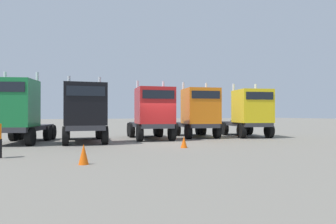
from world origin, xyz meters
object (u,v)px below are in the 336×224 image
at_px(semi_truck_orange, 198,112).
at_px(traffic_cone_mid, 84,154).
at_px(semi_truck_green, 17,111).
at_px(semi_truck_yellow, 249,112).
at_px(traffic_cone_near, 184,142).
at_px(semi_truck_red, 153,113).
at_px(semi_truck_black, 85,112).

height_order(semi_truck_orange, traffic_cone_mid, semi_truck_orange).
height_order(semi_truck_green, semi_truck_yellow, semi_truck_green).
xyz_separation_m(semi_truck_orange, traffic_cone_near, (-4.06, -5.95, -1.65)).
height_order(traffic_cone_near, traffic_cone_mid, traffic_cone_mid).
relative_size(semi_truck_green, semi_truck_orange, 1.03).
bearing_deg(semi_truck_red, semi_truck_green, -82.97).
bearing_deg(semi_truck_green, semi_truck_orange, 108.60).
height_order(semi_truck_red, semi_truck_orange, semi_truck_orange).
bearing_deg(semi_truck_green, traffic_cone_near, 73.24).
distance_m(semi_truck_red, semi_truck_orange, 3.93).
height_order(semi_truck_black, traffic_cone_mid, semi_truck_black).
xyz_separation_m(semi_truck_black, traffic_cone_mid, (-1.07, -8.22, -1.53)).
bearing_deg(semi_truck_yellow, traffic_cone_mid, -45.13).
bearing_deg(traffic_cone_mid, traffic_cone_near, 31.58).
xyz_separation_m(semi_truck_orange, semi_truck_yellow, (3.96, -0.98, -0.02)).
bearing_deg(traffic_cone_mid, semi_truck_yellow, 31.69).
relative_size(semi_truck_red, semi_truck_orange, 1.03).
bearing_deg(traffic_cone_mid, semi_truck_orange, 44.19).
height_order(semi_truck_orange, semi_truck_yellow, semi_truck_orange).
height_order(semi_truck_green, semi_truck_black, semi_truck_green).
bearing_deg(semi_truck_black, semi_truck_yellow, 96.18).
distance_m(semi_truck_black, semi_truck_orange, 8.68).
xyz_separation_m(semi_truck_red, semi_truck_yellow, (7.86, -0.49, 0.05)).
height_order(semi_truck_red, semi_truck_yellow, semi_truck_yellow).
xyz_separation_m(semi_truck_black, semi_truck_yellow, (12.55, 0.20, 0.04)).
bearing_deg(traffic_cone_mid, semi_truck_red, 57.05).
distance_m(semi_truck_black, semi_truck_yellow, 12.56).
height_order(semi_truck_yellow, traffic_cone_near, semi_truck_yellow).
xyz_separation_m(semi_truck_green, semi_truck_yellow, (16.39, -0.54, -0.02)).
bearing_deg(semi_truck_orange, semi_truck_green, -77.46).
bearing_deg(semi_truck_orange, semi_truck_red, -72.26).
bearing_deg(semi_truck_black, semi_truck_red, 103.56).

